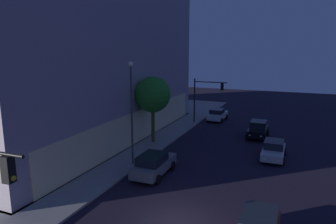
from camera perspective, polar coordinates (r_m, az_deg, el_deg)
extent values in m
plane|color=black|center=(18.50, 1.56, -19.70)|extent=(120.00, 120.00, 0.00)
cube|color=#4C4C51|center=(41.25, -23.28, -2.78)|extent=(31.80, 29.08, 0.15)
cube|color=#FBE9A8|center=(32.36, -5.75, -2.56)|extent=(28.26, 0.60, 3.20)
cube|color=#9A8C99|center=(40.15, -24.27, 9.35)|extent=(31.40, 28.68, 17.26)
cube|color=black|center=(11.33, -27.13, -9.26)|extent=(0.33, 0.33, 0.90)
sphere|color=yellow|center=(11.30, -26.37, -10.77)|extent=(0.18, 0.18, 0.18)
cylinder|color=black|center=(40.66, 4.84, 2.13)|extent=(0.18, 0.18, 5.69)
cylinder|color=black|center=(39.75, 7.80, 5.41)|extent=(0.14, 4.20, 0.12)
cube|color=black|center=(39.47, 9.84, 4.57)|extent=(0.32, 0.32, 0.90)
sphere|color=green|center=(39.46, 10.09, 4.15)|extent=(0.18, 0.18, 0.18)
cylinder|color=#434343|center=(25.47, -6.62, -0.81)|extent=(0.16, 0.16, 8.07)
sphere|color=#F9EFC6|center=(24.92, -6.84, 8.63)|extent=(0.44, 0.44, 0.44)
cylinder|color=#4B451E|center=(32.04, -2.74, -2.42)|extent=(0.36, 0.36, 3.47)
sphere|color=#257B22|center=(31.43, -2.80, 3.22)|extent=(3.61, 3.61, 3.61)
cube|color=black|center=(16.76, 16.32, -18.34)|extent=(2.48, 1.68, 0.67)
cylinder|color=black|center=(18.32, 13.48, -19.25)|extent=(0.63, 0.24, 0.63)
cube|color=slate|center=(24.44, -2.54, -9.76)|extent=(4.75, 1.96, 0.75)
cube|color=black|center=(23.89, -2.91, -8.50)|extent=(2.49, 1.75, 0.63)
cube|color=#F9F4CC|center=(26.64, -1.58, -7.92)|extent=(0.12, 0.20, 0.12)
cube|color=#F9F4CC|center=(26.23, 0.74, -8.24)|extent=(0.12, 0.20, 0.12)
cylinder|color=black|center=(26.19, -3.10, -9.16)|extent=(0.71, 0.25, 0.70)
cylinder|color=black|center=(25.49, 0.84, -9.74)|extent=(0.71, 0.25, 0.70)
cylinder|color=black|center=(23.76, -6.16, -11.43)|extent=(0.71, 0.25, 0.70)
cylinder|color=black|center=(22.98, -1.87, -12.19)|extent=(0.71, 0.25, 0.70)
cube|color=#B7BABF|center=(29.42, 18.65, -6.90)|extent=(4.35, 1.83, 0.60)
cube|color=black|center=(29.55, 18.78, -5.56)|extent=(2.06, 1.64, 0.64)
cube|color=#F9F4CC|center=(27.38, 19.47, -8.33)|extent=(0.12, 0.20, 0.12)
cube|color=#F9F4CC|center=(27.44, 17.17, -8.14)|extent=(0.12, 0.20, 0.12)
cylinder|color=black|center=(28.21, 20.27, -8.46)|extent=(0.60, 0.24, 0.60)
cylinder|color=black|center=(28.30, 16.56, -8.14)|extent=(0.60, 0.24, 0.60)
cylinder|color=black|center=(30.76, 20.50, -6.82)|extent=(0.60, 0.24, 0.60)
cylinder|color=black|center=(30.85, 17.11, -6.54)|extent=(0.60, 0.24, 0.60)
cube|color=black|center=(35.59, 16.06, -3.35)|extent=(4.12, 1.87, 0.75)
cube|color=black|center=(35.72, 16.19, -2.12)|extent=(2.08, 1.68, 0.68)
cube|color=#F9F4CC|center=(33.61, 16.59, -4.26)|extent=(0.12, 0.20, 0.12)
cube|color=#F9F4CC|center=(33.73, 14.70, -4.09)|extent=(0.12, 0.20, 0.12)
cylinder|color=black|center=(34.38, 17.31, -4.60)|extent=(0.72, 0.24, 0.72)
cylinder|color=black|center=(34.58, 14.23, -4.33)|extent=(0.72, 0.24, 0.72)
cylinder|color=black|center=(36.83, 17.71, -3.56)|extent=(0.72, 0.24, 0.72)
cylinder|color=black|center=(37.02, 14.84, -3.32)|extent=(0.72, 0.24, 0.72)
cube|color=silver|center=(42.87, 9.02, -0.62)|extent=(4.21, 1.97, 0.71)
cube|color=black|center=(42.45, 8.94, 0.15)|extent=(2.09, 1.71, 0.57)
cube|color=#F9F4CC|center=(44.93, 9.05, -0.06)|extent=(0.13, 0.20, 0.12)
cube|color=#F9F4CC|center=(44.66, 10.41, -0.18)|extent=(0.13, 0.20, 0.12)
cylinder|color=black|center=(44.40, 8.32, -0.65)|extent=(0.67, 0.26, 0.66)
cylinder|color=black|center=(43.94, 10.61, -0.86)|extent=(0.67, 0.26, 0.66)
cylinder|color=black|center=(41.99, 7.33, -1.33)|extent=(0.67, 0.26, 0.66)
cylinder|color=black|center=(41.50, 9.75, -1.55)|extent=(0.67, 0.26, 0.66)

